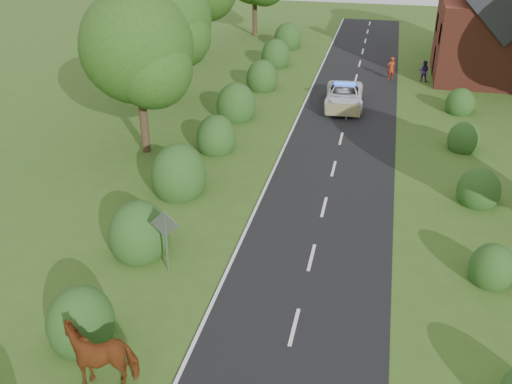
% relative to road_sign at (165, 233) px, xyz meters
% --- Properties ---
extents(ground, '(120.00, 120.00, 0.00)m').
position_rel_road_sign_xyz_m(ground, '(5.00, -2.00, -1.65)').
color(ground, '#365C1D').
extents(road, '(6.00, 70.00, 0.02)m').
position_rel_road_sign_xyz_m(road, '(5.00, 13.00, -1.64)').
color(road, black).
rests_on(road, ground).
extents(road_markings, '(4.96, 70.00, 0.01)m').
position_rel_road_sign_xyz_m(road_markings, '(3.40, 10.93, -1.63)').
color(road_markings, white).
rests_on(road_markings, road).
extents(hedgerow_left, '(2.75, 50.41, 3.00)m').
position_rel_road_sign_xyz_m(hedgerow_left, '(-1.51, 9.69, -0.91)').
color(hedgerow_left, '#1D4916').
rests_on(hedgerow_left, ground).
extents(hedgerow_right, '(2.10, 45.78, 2.10)m').
position_rel_road_sign_xyz_m(hedgerow_right, '(11.60, 9.21, -1.10)').
color(hedgerow_right, '#1D4916').
rests_on(hedgerow_right, ground).
extents(tree_left_a, '(5.74, 5.60, 8.38)m').
position_rel_road_sign_xyz_m(tree_left_a, '(-4.75, 9.86, 3.69)').
color(tree_left_a, '#332316').
rests_on(tree_left_a, ground).
extents(tree_left_b, '(5.74, 5.60, 8.07)m').
position_rel_road_sign_xyz_m(tree_left_b, '(-6.25, 17.86, 3.39)').
color(tree_left_b, '#332316').
rests_on(tree_left_b, ground).
extents(road_sign, '(1.06, 0.08, 2.53)m').
position_rel_road_sign_xyz_m(road_sign, '(0.00, 0.00, 0.00)').
color(road_sign, gray).
rests_on(road_sign, ground).
extents(house, '(8.00, 7.40, 9.17)m').
position_rel_road_sign_xyz_m(house, '(14.49, 28.00, 2.13)').
color(house, brown).
rests_on(house, ground).
extents(cow, '(2.65, 1.98, 1.68)m').
position_rel_road_sign_xyz_m(cow, '(0.10, -5.28, -0.82)').
color(cow, '#5C3315').
rests_on(cow, ground).
extents(police_van, '(2.64, 5.27, 1.56)m').
position_rel_road_sign_xyz_m(police_van, '(4.63, 19.54, -0.94)').
color(police_van, silver).
rests_on(police_van, ground).
extents(pedestrian_red, '(0.72, 0.61, 1.67)m').
position_rel_road_sign_xyz_m(pedestrian_red, '(7.46, 26.21, -0.82)').
color(pedestrian_red, '#A12D17').
rests_on(pedestrian_red, ground).
extents(pedestrian_purple, '(0.84, 0.71, 1.54)m').
position_rel_road_sign_xyz_m(pedestrian_purple, '(9.78, 26.25, -0.89)').
color(pedestrian_purple, '#391B6E').
rests_on(pedestrian_purple, ground).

